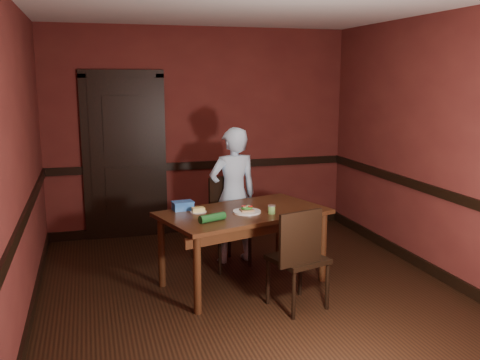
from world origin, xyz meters
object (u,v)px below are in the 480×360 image
person (233,195)px  food_tub (183,206)px  cheese_saucer (198,210)px  dining_table (243,247)px  sandwich_plate (247,211)px  sauce_jar (272,209)px  chair_far (225,223)px  chair_near (298,257)px

person → food_tub: 0.81m
person → cheese_saucer: (-0.52, -0.62, 0.01)m
dining_table → food_tub: food_tub is taller
cheese_saucer → food_tub: (-0.13, 0.14, 0.02)m
cheese_saucer → food_tub: 0.19m
sandwich_plate → sauce_jar: bearing=-25.7°
sandwich_plate → food_tub: 0.65m
chair_far → person: 0.33m
chair_near → sauce_jar: 0.60m
dining_table → food_tub: (-0.57, 0.21, 0.42)m
chair_near → person: size_ratio=0.62×
sandwich_plate → sauce_jar: (0.22, -0.11, 0.02)m
dining_table → chair_near: bearing=-81.9°
chair_near → sandwich_plate: bearing=-80.1°
chair_far → sauce_jar: (0.28, -0.73, 0.31)m
chair_far → food_tub: bearing=-166.0°
food_tub → chair_near: bearing=-52.4°
chair_near → person: person is taller
chair_far → sandwich_plate: chair_far is taller
dining_table → chair_far: (-0.05, 0.55, 0.11)m
cheese_saucer → sandwich_plate: bearing=-16.8°
food_tub → chair_far: bearing=26.3°
chair_near → sauce_jar: size_ratio=10.93×
chair_far → person: (0.13, 0.13, 0.27)m
chair_far → sandwich_plate: size_ratio=3.58×
sauce_jar → food_tub: bearing=154.3°
chair_far → sauce_jar: 0.85m
chair_far → food_tub: size_ratio=4.35×
sandwich_plate → food_tub: food_tub is taller
dining_table → sauce_jar: 0.51m
dining_table → person: bearing=66.6°
dining_table → cheese_saucer: cheese_saucer is taller
dining_table → sandwich_plate: sandwich_plate is taller
chair_far → sandwich_plate: (0.07, -0.63, 0.29)m
chair_near → sauce_jar: bearing=-97.5°
chair_near → chair_far: bearing=-90.1°
food_tub → person: bearing=28.6°
dining_table → chair_near: size_ratio=1.70×
dining_table → food_tub: 0.74m
chair_near → person: 1.40m
food_tub → cheese_saucer: bearing=-55.6°
person → sauce_jar: size_ratio=17.59×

